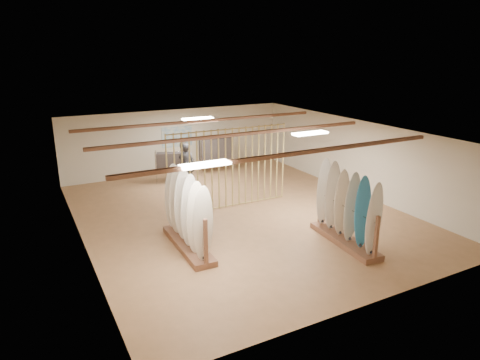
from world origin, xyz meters
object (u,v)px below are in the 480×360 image
rack_right (346,219)px  shopper_b (185,159)px  shopper_a (186,161)px  clothing_rack_b (216,149)px  clothing_rack_a (172,162)px  rack_left (187,222)px

rack_right → shopper_b: (-1.83, 7.81, 0.20)m
shopper_a → shopper_b: 0.43m
clothing_rack_b → clothing_rack_a: bearing=-163.7°
shopper_a → shopper_b: bearing=-73.6°
clothing_rack_a → clothing_rack_b: size_ratio=0.82×
clothing_rack_a → shopper_a: size_ratio=0.71×
shopper_a → rack_left: bearing=97.2°
clothing_rack_a → rack_right: bearing=-51.4°
clothing_rack_a → clothing_rack_b: clothing_rack_b is taller
clothing_rack_b → shopper_a: bearing=-149.0°
shopper_a → shopper_b: size_ratio=1.03×
rack_right → shopper_a: bearing=109.5°
rack_left → shopper_b: (2.22, 6.01, 0.17)m
clothing_rack_a → clothing_rack_b: (2.26, 0.58, 0.20)m
shopper_a → shopper_b: shopper_a is taller
rack_left → clothing_rack_a: rack_left is taller
rack_right → shopper_b: bearing=108.1°
rack_right → clothing_rack_a: rack_right is taller
clothing_rack_a → shopper_a: 0.64m
clothing_rack_b → shopper_a: (-1.76, -0.98, -0.12)m
rack_left → rack_right: 4.43m
rack_left → shopper_b: 6.41m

